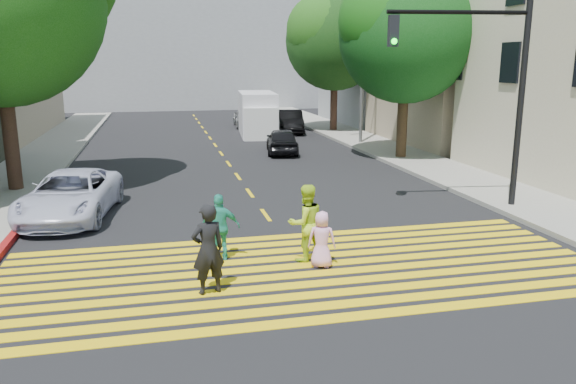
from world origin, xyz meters
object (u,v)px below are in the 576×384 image
object	(u,v)px
tree_right_near	(408,28)
pedestrian_woman	(306,223)
pedestrian_man	(208,249)
dark_car_near	(282,141)
white_van	(258,115)
tree_right_far	(336,35)
pedestrian_extra	(220,227)
silver_car	(248,117)
white_sedan	(71,195)
traffic_signal	(485,76)
dark_car_parked	(290,121)
pedestrian_child	(322,239)

from	to	relation	value
tree_right_near	pedestrian_woman	world-z (taller)	tree_right_near
pedestrian_man	dark_car_near	distance (m)	17.70
pedestrian_man	dark_car_near	size ratio (longest dim) A/B	0.49
pedestrian_woman	white_van	xyz separation A→B (m)	(2.89, 22.73, 0.36)
tree_right_far	pedestrian_extra	xyz separation A→B (m)	(-10.08, -22.94, -5.38)
white_van	tree_right_far	bearing A→B (deg)	13.00
silver_car	white_van	distance (m)	4.90
pedestrian_woman	tree_right_near	bearing A→B (deg)	-134.93
pedestrian_extra	white_sedan	world-z (taller)	pedestrian_extra
tree_right_far	traffic_signal	distance (m)	20.37
tree_right_far	white_sedan	world-z (taller)	tree_right_far
dark_car_parked	white_van	size ratio (longest dim) A/B	0.76
pedestrian_man	dark_car_near	xyz separation A→B (m)	(5.24, 16.91, -0.28)
white_sedan	traffic_signal	bearing A→B (deg)	-1.03
tree_right_near	silver_car	xyz separation A→B (m)	(-4.99, 15.20, -5.34)
pedestrian_child	pedestrian_extra	xyz separation A→B (m)	(-2.17, 1.01, 0.14)
tree_right_far	pedestrian_child	xyz separation A→B (m)	(-7.92, -23.95, -5.52)
pedestrian_man	white_van	xyz separation A→B (m)	(5.27, 24.17, 0.34)
dark_car_near	dark_car_parked	bearing A→B (deg)	-96.71
pedestrian_woman	white_van	bearing A→B (deg)	-109.28
tree_right_far	pedestrian_child	bearing A→B (deg)	-108.29
silver_car	traffic_signal	bearing A→B (deg)	102.13
white_van	traffic_signal	world-z (taller)	traffic_signal
pedestrian_man	pedestrian_woman	bearing A→B (deg)	-164.71
tree_right_near	dark_car_near	size ratio (longest dim) A/B	2.34
pedestrian_woman	traffic_signal	world-z (taller)	traffic_signal
dark_car_near	dark_car_parked	world-z (taller)	dark_car_parked
tree_right_near	white_sedan	xyz separation A→B (m)	(-13.86, -7.24, -5.33)
pedestrian_woman	dark_car_near	bearing A→B (deg)	-112.50
pedestrian_child	pedestrian_extra	world-z (taller)	pedestrian_extra
traffic_signal	pedestrian_man	bearing A→B (deg)	-143.43
white_van	pedestrian_woman	bearing A→B (deg)	-91.94
white_sedan	traffic_signal	distance (m)	12.84
pedestrian_child	white_van	xyz separation A→B (m)	(2.66, 23.24, 0.62)
pedestrian_child	pedestrian_extra	bearing A→B (deg)	-5.22
pedestrian_child	pedestrian_extra	size ratio (longest dim) A/B	0.82
pedestrian_child	white_sedan	size ratio (longest dim) A/B	0.26
pedestrian_child	dark_car_parked	bearing A→B (deg)	-81.97
white_van	pedestrian_extra	bearing A→B (deg)	-96.93
tree_right_near	pedestrian_child	xyz separation A→B (m)	(-7.78, -12.90, -5.36)
white_sedan	pedestrian_woman	bearing A→B (deg)	-33.57
pedestrian_man	pedestrian_child	xyz separation A→B (m)	(2.61, 0.93, -0.28)
tree_right_near	white_sedan	world-z (taller)	tree_right_near
pedestrian_man	tree_right_far	bearing A→B (deg)	-128.76
tree_right_far	white_sedan	distance (m)	23.68
pedestrian_extra	white_van	distance (m)	22.76
silver_car	dark_car_parked	world-z (taller)	dark_car_parked
pedestrian_woman	white_van	distance (m)	22.92
white_sedan	dark_car_near	xyz separation A→B (m)	(8.71, 10.32, -0.04)
white_sedan	pedestrian_extra	bearing A→B (deg)	-42.13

